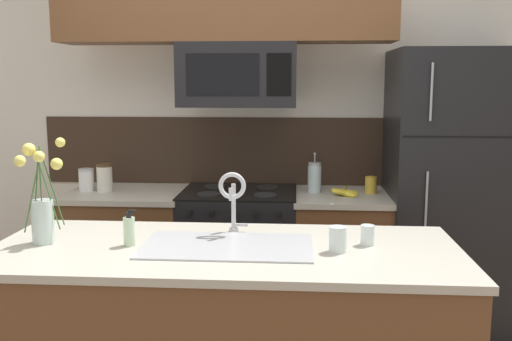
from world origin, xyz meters
TOP-DOWN VIEW (x-y plane):
  - rear_partition at (0.30, 1.28)m, footprint 5.20×0.10m
  - splash_band at (0.00, 1.22)m, footprint 2.87×0.01m
  - back_counter_left at (-0.76, 0.90)m, footprint 0.79×0.65m
  - back_counter_right at (0.68, 0.90)m, footprint 0.63×0.65m
  - stove_range at (0.00, 0.90)m, footprint 0.76×0.64m
  - microwave at (0.00, 0.88)m, footprint 0.74×0.40m
  - refrigerator at (1.39, 0.92)m, footprint 0.82×0.74m
  - storage_jar_tall at (-1.04, 0.90)m, footprint 0.10×0.10m
  - storage_jar_medium at (-0.91, 0.89)m, footprint 0.10×0.10m
  - banana_bunch at (0.69, 0.84)m, footprint 0.19×0.12m
  - french_press at (0.50, 0.96)m, footprint 0.09×0.09m
  - coffee_tin at (0.87, 0.95)m, footprint 0.08×0.08m
  - kitchen_sink at (0.07, -0.35)m, footprint 0.76×0.44m
  - sink_faucet at (0.07, -0.13)m, footprint 0.14×0.14m
  - dish_soap_bottle at (-0.37, -0.36)m, footprint 0.06×0.05m
  - drinking_glass at (0.56, -0.39)m, footprint 0.08×0.08m
  - spare_glass at (0.70, -0.28)m, footprint 0.06×0.06m
  - flower_vase at (-0.77, -0.35)m, footprint 0.19×0.19m

SIDE VIEW (x-z plane):
  - back_counter_left at x=-0.76m, z-range 0.00..0.91m
  - back_counter_right at x=0.68m, z-range 0.00..0.91m
  - stove_range at x=0.00m, z-range 0.00..0.93m
  - kitchen_sink at x=0.07m, z-range 0.76..0.92m
  - refrigerator at x=1.39m, z-range 0.00..1.84m
  - banana_bunch at x=0.69m, z-range 0.89..0.97m
  - spare_glass at x=0.70m, z-range 0.91..1.00m
  - coffee_tin at x=0.87m, z-range 0.91..1.02m
  - drinking_glass at x=0.56m, z-range 0.91..1.02m
  - dish_soap_bottle at x=-0.37m, z-range 0.90..1.06m
  - storage_jar_tall at x=-1.04m, z-range 0.91..1.06m
  - storage_jar_medium at x=-0.91m, z-range 0.91..1.10m
  - french_press at x=0.50m, z-range 0.88..1.14m
  - flower_vase at x=-0.77m, z-range 0.83..1.31m
  - sink_faucet at x=0.07m, z-range 0.95..1.26m
  - splash_band at x=0.00m, z-range 0.91..1.39m
  - rear_partition at x=0.30m, z-range 0.00..2.60m
  - microwave at x=0.00m, z-range 1.48..1.88m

